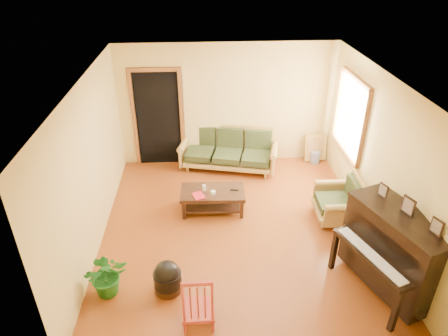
{
  "coord_description": "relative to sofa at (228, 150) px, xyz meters",
  "views": [
    {
      "loc": [
        -0.56,
        -5.4,
        4.3
      ],
      "look_at": [
        -0.2,
        0.2,
        1.1
      ],
      "focal_mm": 32.0,
      "sensor_mm": 36.0,
      "label": 1
    }
  ],
  "objects": [
    {
      "name": "floor",
      "position": [
        -0.01,
        -2.13,
        -0.43
      ],
      "size": [
        5.0,
        5.0,
        0.0
      ],
      "primitive_type": "plane",
      "color": "#60280C",
      "rests_on": "ground"
    },
    {
      "name": "doorway",
      "position": [
        -1.46,
        0.35,
        0.59
      ],
      "size": [
        1.08,
        0.16,
        2.05
      ],
      "primitive_type": "cube",
      "color": "black",
      "rests_on": "floor"
    },
    {
      "name": "window",
      "position": [
        2.2,
        -0.83,
        1.07
      ],
      "size": [
        0.12,
        1.36,
        1.46
      ],
      "primitive_type": "cube",
      "color": "white",
      "rests_on": "right_wall"
    },
    {
      "name": "sofa",
      "position": [
        0.0,
        0.0,
        0.0
      ],
      "size": [
        2.16,
        1.29,
        0.86
      ],
      "primitive_type": "cube",
      "rotation": [
        0.0,
        0.0,
        -0.23
      ],
      "color": "#A8823D",
      "rests_on": "floor"
    },
    {
      "name": "coffee_table",
      "position": [
        -0.39,
        -1.54,
        -0.23
      ],
      "size": [
        1.16,
        0.66,
        0.41
      ],
      "primitive_type": "cube",
      "rotation": [
        0.0,
        0.0,
        -0.04
      ],
      "color": "black",
      "rests_on": "floor"
    },
    {
      "name": "armchair",
      "position": [
        1.75,
        -1.92,
        -0.02
      ],
      "size": [
        0.81,
        0.85,
        0.82
      ],
      "primitive_type": "cube",
      "rotation": [
        0.0,
        0.0,
        -0.04
      ],
      "color": "#A8823D",
      "rests_on": "floor"
    },
    {
      "name": "piano",
      "position": [
        1.98,
        -3.55,
        0.2
      ],
      "size": [
        1.28,
        1.63,
        1.26
      ],
      "primitive_type": "cube",
      "rotation": [
        0.0,
        0.0,
        0.35
      ],
      "color": "black",
      "rests_on": "floor"
    },
    {
      "name": "footstool",
      "position": [
        -1.1,
        -3.44,
        -0.25
      ],
      "size": [
        0.49,
        0.49,
        0.37
      ],
      "primitive_type": "cylinder",
      "rotation": [
        0.0,
        0.0,
        0.31
      ],
      "color": "black",
      "rests_on": "floor"
    },
    {
      "name": "red_chair",
      "position": [
        -0.67,
        -3.99,
        0.0
      ],
      "size": [
        0.41,
        0.45,
        0.87
      ],
      "primitive_type": "cube",
      "rotation": [
        0.0,
        0.0,
        0.01
      ],
      "color": "maroon",
      "rests_on": "floor"
    },
    {
      "name": "leaning_frame",
      "position": [
        1.96,
        0.22,
        -0.11
      ],
      "size": [
        0.49,
        0.15,
        0.64
      ],
      "primitive_type": "cube",
      "rotation": [
        0.0,
        0.0,
        0.1
      ],
      "color": "gold",
      "rests_on": "floor"
    },
    {
      "name": "ceramic_crock",
      "position": [
        1.94,
        0.12,
        -0.3
      ],
      "size": [
        0.24,
        0.24,
        0.26
      ],
      "primitive_type": "cylinder",
      "rotation": [
        0.0,
        0.0,
        -0.18
      ],
      "color": "#314D95",
      "rests_on": "floor"
    },
    {
      "name": "potted_plant",
      "position": [
        -1.91,
        -3.41,
        -0.11
      ],
      "size": [
        0.7,
        0.64,
        0.65
      ],
      "primitive_type": "imported",
      "rotation": [
        0.0,
        0.0,
        0.27
      ],
      "color": "#185619",
      "rests_on": "floor"
    },
    {
      "name": "book",
      "position": [
        -0.73,
        -1.73,
        -0.01
      ],
      "size": [
        0.25,
        0.29,
        0.02
      ],
      "primitive_type": "imported",
      "rotation": [
        0.0,
        0.0,
        0.34
      ],
      "color": "#A81624",
      "rests_on": "coffee_table"
    },
    {
      "name": "candle",
      "position": [
        -0.54,
        -1.51,
        0.04
      ],
      "size": [
        0.08,
        0.08,
        0.11
      ],
      "primitive_type": "cylinder",
      "rotation": [
        0.0,
        0.0,
        0.21
      ],
      "color": "silver",
      "rests_on": "coffee_table"
    },
    {
      "name": "glass_jar",
      "position": [
        -0.38,
        -1.64,
        0.01
      ],
      "size": [
        0.12,
        0.12,
        0.06
      ],
      "primitive_type": "cylinder",
      "rotation": [
        0.0,
        0.0,
        0.38
      ],
      "color": "silver",
      "rests_on": "coffee_table"
    },
    {
      "name": "remote",
      "position": [
        0.0,
        -1.54,
        -0.01
      ],
      "size": [
        0.15,
        0.07,
        0.01
      ],
      "primitive_type": "cube",
      "rotation": [
        0.0,
        0.0,
        -0.2
      ],
      "color": "black",
      "rests_on": "coffee_table"
    }
  ]
}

